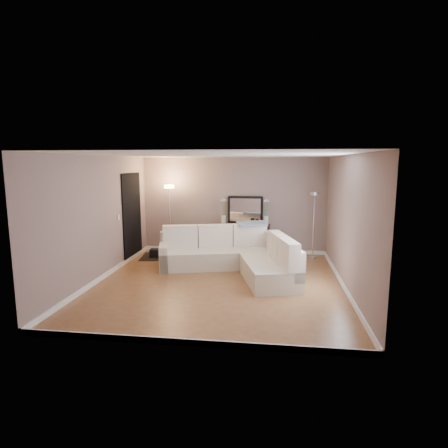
# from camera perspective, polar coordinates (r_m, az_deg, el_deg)

# --- Properties ---
(floor) EXTENTS (5.00, 5.50, 0.01)m
(floor) POSITION_cam_1_polar(r_m,az_deg,el_deg) (7.82, -0.77, -8.96)
(floor) COLOR brown
(floor) RESTS_ON ground
(ceiling) EXTENTS (5.00, 5.50, 0.01)m
(ceiling) POSITION_cam_1_polar(r_m,az_deg,el_deg) (7.43, -0.81, 10.54)
(ceiling) COLOR white
(ceiling) RESTS_ON ground
(wall_back) EXTENTS (5.00, 0.02, 2.60)m
(wall_back) POSITION_cam_1_polar(r_m,az_deg,el_deg) (10.23, 1.43, 2.85)
(wall_back) COLOR gray
(wall_back) RESTS_ON ground
(wall_front) EXTENTS (5.00, 0.02, 2.60)m
(wall_front) POSITION_cam_1_polar(r_m,az_deg,el_deg) (4.85, -5.48, -4.34)
(wall_front) COLOR gray
(wall_front) RESTS_ON ground
(wall_left) EXTENTS (0.02, 5.50, 2.60)m
(wall_left) POSITION_cam_1_polar(r_m,az_deg,el_deg) (8.25, -18.31, 0.85)
(wall_left) COLOR gray
(wall_left) RESTS_ON ground
(wall_right) EXTENTS (0.02, 5.50, 2.60)m
(wall_right) POSITION_cam_1_polar(r_m,az_deg,el_deg) (7.58, 18.35, 0.14)
(wall_right) COLOR gray
(wall_right) RESTS_ON ground
(baseboard_back) EXTENTS (5.00, 0.03, 0.10)m
(baseboard_back) POSITION_cam_1_polar(r_m,az_deg,el_deg) (10.42, 1.38, -4.02)
(baseboard_back) COLOR white
(baseboard_back) RESTS_ON ground
(baseboard_front) EXTENTS (5.00, 0.03, 0.10)m
(baseboard_front) POSITION_cam_1_polar(r_m,az_deg,el_deg) (5.30, -5.20, -17.52)
(baseboard_front) COLOR white
(baseboard_front) RESTS_ON ground
(baseboard_left) EXTENTS (0.03, 5.50, 0.10)m
(baseboard_left) POSITION_cam_1_polar(r_m,az_deg,el_deg) (8.51, -17.73, -7.51)
(baseboard_left) COLOR white
(baseboard_left) RESTS_ON ground
(baseboard_right) EXTENTS (0.03, 5.50, 0.10)m
(baseboard_right) POSITION_cam_1_polar(r_m,az_deg,el_deg) (7.86, 17.70, -8.89)
(baseboard_right) COLOR white
(baseboard_right) RESTS_ON ground
(doorway) EXTENTS (0.02, 1.20, 2.20)m
(doorway) POSITION_cam_1_polar(r_m,az_deg,el_deg) (9.81, -13.81, 1.13)
(doorway) COLOR black
(doorway) RESTS_ON ground
(switch_plate) EXTENTS (0.02, 0.08, 0.12)m
(switch_plate) POSITION_cam_1_polar(r_m,az_deg,el_deg) (9.02, -15.78, 1.00)
(switch_plate) COLOR white
(switch_plate) RESTS_ON ground
(sectional_sofa) EXTENTS (3.35, 2.80, 0.97)m
(sectional_sofa) POSITION_cam_1_polar(r_m,az_deg,el_deg) (8.57, 1.88, -4.78)
(sectional_sofa) COLOR beige
(sectional_sofa) RESTS_ON floor
(throw_blanket) EXTENTS (0.79, 0.60, 0.09)m
(throw_blanket) POSITION_cam_1_polar(r_m,az_deg,el_deg) (9.19, 4.25, 0.07)
(throw_blanket) COLOR #7D8CA1
(throw_blanket) RESTS_ON sectional_sofa
(console_table) EXTENTS (1.35, 0.39, 0.82)m
(console_table) POSITION_cam_1_polar(r_m,az_deg,el_deg) (10.06, 2.66, -2.08)
(console_table) COLOR black
(console_table) RESTS_ON floor
(leaning_mirror) EXTENTS (0.95, 0.07, 0.74)m
(leaning_mirror) POSITION_cam_1_polar(r_m,az_deg,el_deg) (10.11, 3.26, 2.16)
(leaning_mirror) COLOR black
(leaning_mirror) RESTS_ON console_table
(table_decor) EXTENTS (0.57, 0.13, 0.13)m
(table_decor) POSITION_cam_1_polar(r_m,az_deg,el_deg) (9.95, 3.11, 0.04)
(table_decor) COLOR #D84B26
(table_decor) RESTS_ON console_table
(flower_vase_left) EXTENTS (0.15, 0.13, 0.71)m
(flower_vase_left) POSITION_cam_1_polar(r_m,az_deg,el_deg) (10.02, -0.07, 1.64)
(flower_vase_left) COLOR silver
(flower_vase_left) RESTS_ON console_table
(flower_vase_right) EXTENTS (0.15, 0.13, 0.71)m
(flower_vase_right) POSITION_cam_1_polar(r_m,az_deg,el_deg) (9.91, 6.43, 1.50)
(flower_vase_right) COLOR silver
(flower_vase_right) RESTS_ON console_table
(floor_lamp_lit) EXTENTS (0.30, 0.30, 1.86)m
(floor_lamp_lit) POSITION_cam_1_polar(r_m,az_deg,el_deg) (10.13, -8.29, 2.79)
(floor_lamp_lit) COLOR silver
(floor_lamp_lit) RESTS_ON floor
(floor_lamp_unlit) EXTENTS (0.26, 0.26, 1.72)m
(floor_lamp_unlit) POSITION_cam_1_polar(r_m,az_deg,el_deg) (9.77, 13.55, 1.79)
(floor_lamp_unlit) COLOR silver
(floor_lamp_unlit) RESTS_ON floor
(charcoal_rug) EXTENTS (1.33, 1.07, 0.02)m
(charcoal_rug) POSITION_cam_1_polar(r_m,az_deg,el_deg) (10.03, -8.96, -4.90)
(charcoal_rug) COLOR black
(charcoal_rug) RESTS_ON floor
(black_bag) EXTENTS (0.37, 0.29, 0.22)m
(black_bag) POSITION_cam_1_polar(r_m,az_deg,el_deg) (9.94, -10.21, -4.43)
(black_bag) COLOR black
(black_bag) RESTS_ON charcoal_rug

